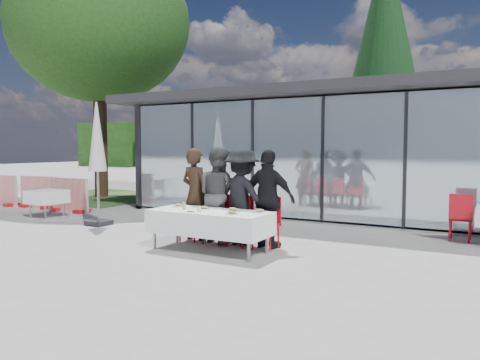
# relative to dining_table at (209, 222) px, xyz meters

# --- Properties ---
(ground) EXTENTS (90.00, 90.00, 0.00)m
(ground) POSITION_rel_dining_table_xyz_m (-0.23, -0.12, -0.54)
(ground) COLOR #979490
(ground) RESTS_ON ground
(pavilion) EXTENTS (14.80, 8.80, 3.44)m
(pavilion) POSITION_rel_dining_table_xyz_m (1.78, 8.05, 1.61)
(pavilion) COLOR gray
(pavilion) RESTS_ON ground
(treeline) EXTENTS (62.50, 2.00, 4.40)m
(treeline) POSITION_rel_dining_table_xyz_m (-2.23, 27.88, 1.66)
(treeline) COLOR #173A12
(treeline) RESTS_ON ground
(dining_table) EXTENTS (2.26, 0.96, 0.75)m
(dining_table) POSITION_rel_dining_table_xyz_m (0.00, 0.00, 0.00)
(dining_table) COLOR white
(dining_table) RESTS_ON ground
(diner_a) EXTENTS (0.78, 0.78, 1.89)m
(diner_a) POSITION_rel_dining_table_xyz_m (-0.85, 0.78, 0.41)
(diner_a) COLOR #332116
(diner_a) RESTS_ON ground
(diner_chair_a) EXTENTS (0.44, 0.44, 0.97)m
(diner_chair_a) POSITION_rel_dining_table_xyz_m (-0.85, 0.75, -0.00)
(diner_chair_a) COLOR red
(diner_chair_a) RESTS_ON ground
(diner_b) EXTENTS (1.19, 1.19, 1.91)m
(diner_b) POSITION_rel_dining_table_xyz_m (-0.28, 0.78, 0.42)
(diner_b) COLOR #4A4A4A
(diner_b) RESTS_ON ground
(diner_chair_b) EXTENTS (0.44, 0.44, 0.97)m
(diner_chair_b) POSITION_rel_dining_table_xyz_m (-0.28, 0.75, -0.00)
(diner_chair_b) COLOR red
(diner_chair_b) RESTS_ON ground
(diner_c) EXTENTS (1.42, 1.42, 1.89)m
(diner_c) POSITION_rel_dining_table_xyz_m (0.25, 0.78, 0.41)
(diner_c) COLOR black
(diner_c) RESTS_ON ground
(diner_chair_c) EXTENTS (0.44, 0.44, 0.97)m
(diner_chair_c) POSITION_rel_dining_table_xyz_m (0.25, 0.75, -0.00)
(diner_chair_c) COLOR red
(diner_chair_c) RESTS_ON ground
(diner_d) EXTENTS (1.18, 1.18, 1.87)m
(diner_d) POSITION_rel_dining_table_xyz_m (0.82, 0.78, 0.39)
(diner_d) COLOR black
(diner_d) RESTS_ON ground
(diner_chair_d) EXTENTS (0.44, 0.44, 0.97)m
(diner_chair_d) POSITION_rel_dining_table_xyz_m (0.82, 0.75, -0.00)
(diner_chair_d) COLOR red
(diner_chair_d) RESTS_ON ground
(plate_a) EXTENTS (0.25, 0.25, 0.07)m
(plate_a) POSITION_rel_dining_table_xyz_m (-0.84, 0.18, 0.24)
(plate_a) COLOR white
(plate_a) RESTS_ON dining_table
(plate_b) EXTENTS (0.25, 0.25, 0.07)m
(plate_b) POSITION_rel_dining_table_xyz_m (-0.19, 0.09, 0.24)
(plate_b) COLOR white
(plate_b) RESTS_ON dining_table
(plate_c) EXTENTS (0.25, 0.25, 0.07)m
(plate_c) POSITION_rel_dining_table_xyz_m (0.41, 0.15, 0.24)
(plate_c) COLOR white
(plate_c) RESTS_ON dining_table
(plate_d) EXTENTS (0.25, 0.25, 0.07)m
(plate_d) POSITION_rel_dining_table_xyz_m (0.92, 0.22, 0.24)
(plate_d) COLOR white
(plate_d) RESTS_ON dining_table
(plate_extra) EXTENTS (0.25, 0.25, 0.07)m
(plate_extra) POSITION_rel_dining_table_xyz_m (0.61, -0.23, 0.24)
(plate_extra) COLOR white
(plate_extra) RESTS_ON dining_table
(juice_bottle) EXTENTS (0.06, 0.06, 0.13)m
(juice_bottle) POSITION_rel_dining_table_xyz_m (-0.52, -0.07, 0.28)
(juice_bottle) COLOR #93B34A
(juice_bottle) RESTS_ON dining_table
(drinking_glasses) EXTENTS (0.07, 0.07, 0.10)m
(drinking_glasses) POSITION_rel_dining_table_xyz_m (-0.09, -0.20, 0.26)
(drinking_glasses) COLOR silver
(drinking_glasses) RESTS_ON dining_table
(folded_eyeglasses) EXTENTS (0.14, 0.03, 0.01)m
(folded_eyeglasses) POSITION_rel_dining_table_xyz_m (-0.18, -0.34, 0.22)
(folded_eyeglasses) COLOR black
(folded_eyeglasses) RESTS_ON dining_table
(spare_table_left) EXTENTS (0.86, 0.86, 0.74)m
(spare_table_left) POSITION_rel_dining_table_xyz_m (-6.16, 1.37, 0.02)
(spare_table_left) COLOR white
(spare_table_left) RESTS_ON ground
(spare_chair_b) EXTENTS (0.47, 0.47, 0.97)m
(spare_chair_b) POSITION_rel_dining_table_xyz_m (3.96, 3.20, -0.00)
(spare_chair_b) COLOR red
(spare_chair_b) RESTS_ON ground
(market_umbrella) EXTENTS (0.50, 0.50, 3.00)m
(market_umbrella) POSITION_rel_dining_table_xyz_m (-3.94, 1.10, 1.43)
(market_umbrella) COLOR black
(market_umbrella) RESTS_ON ground
(deciduous_tree) EXTENTS (7.04, 6.40, 9.38)m
(deciduous_tree) POSITION_rel_dining_table_xyz_m (-8.73, 5.88, 5.94)
(deciduous_tree) COLOR #382316
(deciduous_tree) RESTS_ON ground
(conifer_tree) EXTENTS (4.00, 4.00, 10.50)m
(conifer_tree) POSITION_rel_dining_table_xyz_m (0.27, 12.88, 5.45)
(conifer_tree) COLOR #382316
(conifer_tree) RESTS_ON ground
(grass_patch) EXTENTS (5.00, 5.00, 0.02)m
(grass_patch) POSITION_rel_dining_table_xyz_m (-8.73, 5.88, -0.53)
(grass_patch) COLOR #385926
(grass_patch) RESTS_ON ground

